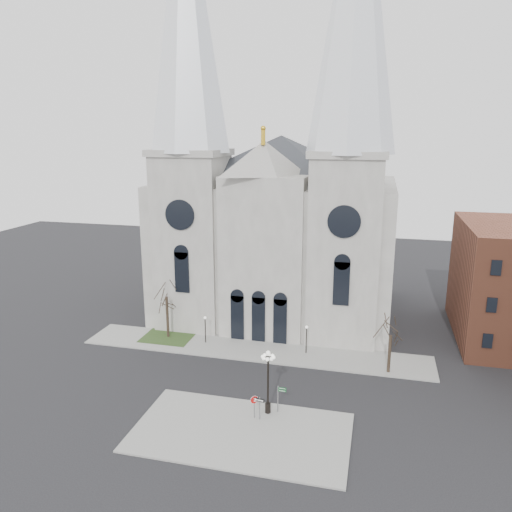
% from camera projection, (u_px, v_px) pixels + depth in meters
% --- Properties ---
extents(ground, '(160.00, 160.00, 0.00)m').
position_uv_depth(ground, '(225.00, 398.00, 46.99)').
color(ground, black).
rests_on(ground, ground).
extents(sidewalk_near, '(18.00, 10.00, 0.14)m').
position_uv_depth(sidewalk_near, '(241.00, 432.00, 41.56)').
color(sidewalk_near, gray).
rests_on(sidewalk_near, ground).
extents(sidewalk_far, '(40.00, 6.00, 0.14)m').
position_uv_depth(sidewalk_far, '(254.00, 350.00, 57.33)').
color(sidewalk_far, gray).
rests_on(sidewalk_far, ground).
extents(grass_patch, '(6.00, 5.00, 0.18)m').
position_uv_depth(grass_patch, '(168.00, 337.00, 60.86)').
color(grass_patch, '#2A421C').
rests_on(grass_patch, ground).
extents(cathedral, '(33.00, 26.66, 54.00)m').
position_uv_depth(cathedral, '(276.00, 179.00, 64.07)').
color(cathedral, gray).
rests_on(cathedral, ground).
extents(tree_left, '(3.20, 3.20, 7.50)m').
position_uv_depth(tree_left, '(166.00, 294.00, 59.53)').
color(tree_left, black).
rests_on(tree_left, ground).
extents(tree_right, '(3.20, 3.20, 6.00)m').
position_uv_depth(tree_right, '(391.00, 333.00, 50.86)').
color(tree_right, black).
rests_on(tree_right, ground).
extents(ped_lamp_left, '(0.32, 0.32, 3.26)m').
position_uv_depth(ped_lamp_left, '(205.00, 325.00, 58.67)').
color(ped_lamp_left, black).
rests_on(ped_lamp_left, sidewalk_far).
extents(ped_lamp_right, '(0.32, 0.32, 3.26)m').
position_uv_depth(ped_lamp_right, '(306.00, 335.00, 55.85)').
color(ped_lamp_right, black).
rests_on(ped_lamp_right, sidewalk_far).
extents(stop_sign, '(0.76, 0.22, 2.15)m').
position_uv_depth(stop_sign, '(254.00, 402.00, 43.14)').
color(stop_sign, slate).
rests_on(stop_sign, sidewalk_near).
extents(globe_lamp, '(1.38, 1.38, 5.94)m').
position_uv_depth(globe_lamp, '(268.00, 374.00, 43.45)').
color(globe_lamp, black).
rests_on(globe_lamp, sidewalk_near).
extents(one_way_sign, '(0.92, 0.16, 2.10)m').
position_uv_depth(one_way_sign, '(260.00, 404.00, 42.97)').
color(one_way_sign, slate).
rests_on(one_way_sign, sidewalk_near).
extents(street_name_sign, '(0.80, 0.10, 2.51)m').
position_uv_depth(street_name_sign, '(279.00, 397.00, 44.13)').
color(street_name_sign, slate).
rests_on(street_name_sign, sidewalk_near).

